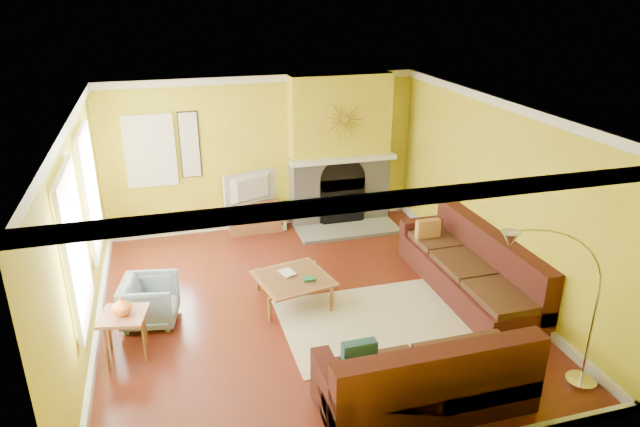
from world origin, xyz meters
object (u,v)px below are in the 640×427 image
object	(u,v)px
side_table	(126,335)
arc_lamp	(553,314)
media_console	(254,218)
armchair	(150,301)
coffee_table	(294,289)
sectional_sofa	(409,292)

from	to	relation	value
side_table	arc_lamp	size ratio (longest dim) A/B	0.29
media_console	armchair	bearing A→B (deg)	-124.85
coffee_table	side_table	bearing A→B (deg)	-162.40
media_console	side_table	size ratio (longest dim) A/B	1.61
coffee_table	armchair	distance (m)	1.91
media_console	sectional_sofa	bearing A→B (deg)	-68.28
media_console	side_table	distance (m)	3.88
side_table	armchair	bearing A→B (deg)	67.23
sectional_sofa	side_table	distance (m)	3.50
media_console	side_table	world-z (taller)	side_table
sectional_sofa	armchair	xyz separation A→B (m)	(-3.21, 0.93, -0.14)
coffee_table	armchair	bearing A→B (deg)	-179.25
side_table	sectional_sofa	bearing A→B (deg)	-4.21
coffee_table	side_table	world-z (taller)	side_table
coffee_table	armchair	size ratio (longest dim) A/B	1.37
sectional_sofa	coffee_table	bearing A→B (deg)	143.86
coffee_table	side_table	distance (m)	2.30
sectional_sofa	armchair	size ratio (longest dim) A/B	5.65
coffee_table	armchair	xyz separation A→B (m)	(-1.91, -0.03, 0.13)
armchair	arc_lamp	size ratio (longest dim) A/B	0.35
arc_lamp	armchair	bearing A→B (deg)	147.19
sectional_sofa	side_table	xyz separation A→B (m)	(-3.49, 0.26, -0.17)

